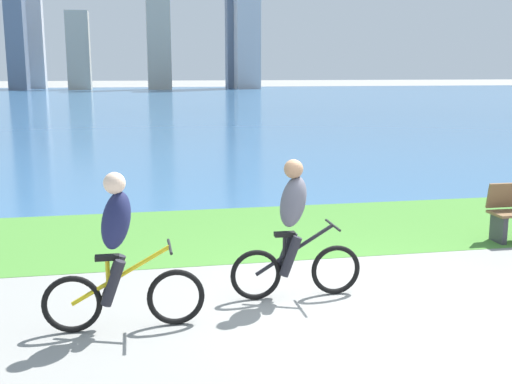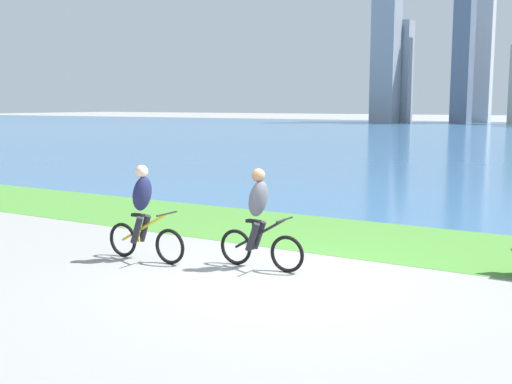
# 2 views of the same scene
# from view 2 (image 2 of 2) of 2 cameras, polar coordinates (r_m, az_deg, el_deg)

# --- Properties ---
(ground_plane) EXTENTS (300.00, 300.00, 0.00)m
(ground_plane) POSITION_cam_2_polar(r_m,az_deg,el_deg) (9.88, 1.89, -7.77)
(ground_plane) COLOR gray
(grass_strip_bayside) EXTENTS (120.00, 3.50, 0.01)m
(grass_strip_bayside) POSITION_cam_2_polar(r_m,az_deg,el_deg) (12.99, 9.53, -4.04)
(grass_strip_bayside) COLOR #478433
(grass_strip_bayside) RESTS_ON ground
(cyclist_lead) EXTENTS (1.57, 0.52, 1.64)m
(cyclist_lead) POSITION_cam_2_polar(r_m,az_deg,el_deg) (10.31, 0.27, -2.38)
(cyclist_lead) COLOR black
(cyclist_lead) RESTS_ON ground
(cyclist_trailing) EXTENTS (1.65, 0.52, 1.64)m
(cyclist_trailing) POSITION_cam_2_polar(r_m,az_deg,el_deg) (11.02, -10.06, -1.83)
(cyclist_trailing) COLOR black
(cyclist_trailing) RESTS_ON ground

